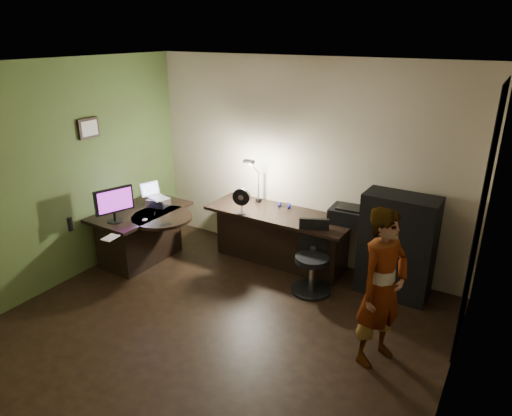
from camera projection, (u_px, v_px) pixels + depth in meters
The scene contains 27 objects.
floor at pixel (218, 328), 4.91m from camera, with size 4.50×4.00×0.01m, color black.
ceiling at pixel (208, 65), 3.92m from camera, with size 4.50×4.00×0.01m, color silver.
wall_back at pixel (303, 163), 6.02m from camera, with size 4.50×0.01×2.70m, color tan.
wall_front at pixel (23, 314), 2.81m from camera, with size 4.50×0.01×2.70m, color tan.
wall_left at pixel (62, 175), 5.50m from camera, with size 0.01×4.00×2.70m, color tan.
wall_right at pixel (464, 270), 3.33m from camera, with size 0.01×4.00×2.70m, color tan.
green_wall_overlay at pixel (63, 176), 5.49m from camera, with size 0.00×4.00×2.70m, color #485F2A.
arched_doorway at pixel (479, 223), 4.28m from camera, with size 0.01×0.90×2.60m, color black.
french_door at pixel (441, 344), 3.01m from camera, with size 0.02×0.92×2.10m, color white.
framed_picture at pixel (88, 128), 5.66m from camera, with size 0.04×0.30×0.25m, color black.
desk_left at pixel (142, 235), 6.23m from camera, with size 0.79×1.28×0.74m, color black.
desk_right at pixel (278, 238), 6.14m from camera, with size 1.97×0.69×0.74m, color black.
cabinet at pixel (397, 246), 5.34m from camera, with size 0.84×0.42×1.25m, color black.
laptop_stand at pixel (158, 202), 6.24m from camera, with size 0.27×0.22×0.11m, color silver.
laptop at pixel (157, 191), 6.18m from camera, with size 0.29×0.27×0.20m, color silver.
monitor at pixel (114, 210), 5.69m from camera, with size 0.10×0.49×0.33m, color black.
mouse at pixel (145, 220), 5.76m from camera, with size 0.05×0.08×0.03m, color silver.
phone at pixel (165, 225), 5.65m from camera, with size 0.07×0.15×0.01m, color black.
pen at pixel (154, 214), 5.97m from camera, with size 0.01×0.13×0.01m, color black.
speaker at pixel (70, 224), 5.47m from camera, with size 0.06×0.06×0.16m, color black.
notepad at pixel (110, 238), 5.29m from camera, with size 0.14×0.19×0.01m, color silver.
desk_fan at pixel (242, 201), 5.92m from camera, with size 0.23×0.13×0.36m, color black.
headphones at pixel (284, 205), 6.17m from camera, with size 0.18×0.08×0.09m, color navy.
printer at pixel (350, 215), 5.68m from camera, with size 0.48×0.37×0.21m, color black.
desk_lamp at pixel (259, 178), 6.25m from camera, with size 0.17×0.33×0.72m, color black.
office_chair at pixel (312, 259), 5.44m from camera, with size 0.49×0.49×0.88m, color black.
person at pixel (382, 288), 4.18m from camera, with size 0.56×0.37×1.56m, color #D8A88C.
Camera 1 is at (2.46, -3.30, 2.99)m, focal length 32.00 mm.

